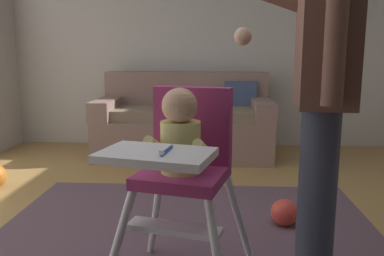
# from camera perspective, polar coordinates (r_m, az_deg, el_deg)

# --- Properties ---
(ground) EXTENTS (6.07, 6.72, 0.10)m
(ground) POSITION_cam_1_polar(r_m,az_deg,el_deg) (2.37, 0.66, -17.36)
(ground) COLOR #A27C44
(wall_far) EXTENTS (5.27, 0.06, 2.73)m
(wall_far) POSITION_cam_1_polar(r_m,az_deg,el_deg) (4.70, 2.23, 14.20)
(wall_far) COLOR beige
(wall_far) RESTS_ON ground
(couch) EXTENTS (1.79, 0.86, 0.86)m
(couch) POSITION_cam_1_polar(r_m,az_deg,el_deg) (4.24, -0.96, 0.64)
(couch) COLOR #85695F
(couch) RESTS_ON ground
(high_chair) EXTENTS (0.73, 0.82, 0.93)m
(high_chair) POSITION_cam_1_polar(r_m,az_deg,el_deg) (1.74, -1.38, -3.61)
(high_chair) COLOR white
(high_chair) RESTS_ON ground
(adult_standing) EXTENTS (0.51, 0.54, 1.62)m
(adult_standing) POSITION_cam_1_polar(r_m,az_deg,el_deg) (1.66, 17.77, 5.08)
(adult_standing) COLOR #3B4257
(adult_standing) RESTS_ON ground
(toy_ball) EXTENTS (0.17, 0.17, 0.17)m
(toy_ball) POSITION_cam_1_polar(r_m,az_deg,el_deg) (2.63, 12.94, -11.58)
(toy_ball) COLOR #D13D33
(toy_ball) RESTS_ON ground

